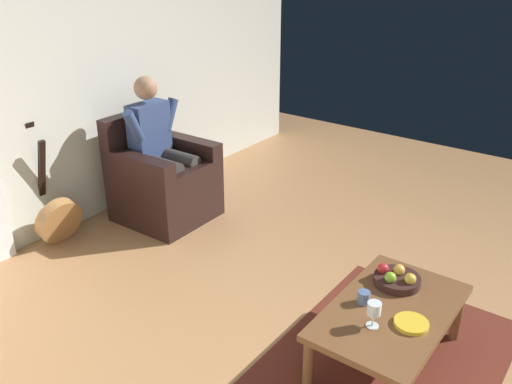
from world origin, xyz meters
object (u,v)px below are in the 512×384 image
at_px(coffee_table, 390,316).
at_px(decorative_dish, 411,324).
at_px(candle_jar, 364,297).
at_px(fruit_bowl, 397,278).
at_px(wine_glass_near, 374,310).
at_px(person_seated, 161,145).
at_px(armchair, 162,181).
at_px(guitar, 58,217).

bearing_deg(coffee_table, decorative_dish, 63.72).
height_order(coffee_table, candle_jar, candle_jar).
xyz_separation_m(fruit_bowl, candle_jar, (0.29, -0.07, 0.00)).
bearing_deg(candle_jar, wine_glass_near, 39.84).
height_order(person_seated, wine_glass_near, person_seated).
distance_m(armchair, wine_glass_near, 2.52).
distance_m(armchair, decorative_dish, 2.64).
relative_size(armchair, candle_jar, 12.32).
height_order(decorative_dish, candle_jar, candle_jar).
bearing_deg(coffee_table, person_seated, -103.38).
relative_size(guitar, fruit_bowl, 3.61).
relative_size(person_seated, decorative_dish, 6.75).
bearing_deg(guitar, coffee_table, 95.78).
bearing_deg(armchair, person_seated, 90.00).
bearing_deg(armchair, candle_jar, 73.72).
relative_size(wine_glass_near, decorative_dish, 0.80).
bearing_deg(candle_jar, fruit_bowl, 166.46).
bearing_deg(fruit_bowl, armchair, -97.77).
distance_m(armchair, candle_jar, 2.35).
bearing_deg(person_seated, guitar, -24.71).
distance_m(guitar, wine_glass_near, 2.76).
xyz_separation_m(guitar, candle_jar, (-0.24, 2.61, 0.19)).
relative_size(wine_glass_near, candle_jar, 1.99).
distance_m(armchair, fruit_bowl, 2.36).
distance_m(person_seated, wine_glass_near, 2.50).
xyz_separation_m(guitar, fruit_bowl, (-0.53, 2.68, 0.19)).
bearing_deg(decorative_dish, wine_glass_near, -51.46).
relative_size(fruit_bowl, decorative_dish, 1.50).
distance_m(coffee_table, wine_glass_near, 0.26).
xyz_separation_m(person_seated, candle_jar, (0.61, 2.24, -0.26)).
bearing_deg(wine_glass_near, decorative_dish, 128.54).
xyz_separation_m(armchair, person_seated, (-0.00, 0.02, 0.34)).
bearing_deg(guitar, wine_glass_near, 91.60).
height_order(person_seated, coffee_table, person_seated).
xyz_separation_m(armchair, candle_jar, (0.61, 2.26, 0.08)).
relative_size(armchair, coffee_table, 0.91).
bearing_deg(fruit_bowl, guitar, -78.83).
bearing_deg(wine_glass_near, fruit_bowl, -172.20).
relative_size(decorative_dish, candle_jar, 2.48).
relative_size(coffee_table, decorative_dish, 5.44).
distance_m(coffee_table, guitar, 2.78).
xyz_separation_m(person_seated, guitar, (0.85, -0.37, -0.45)).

